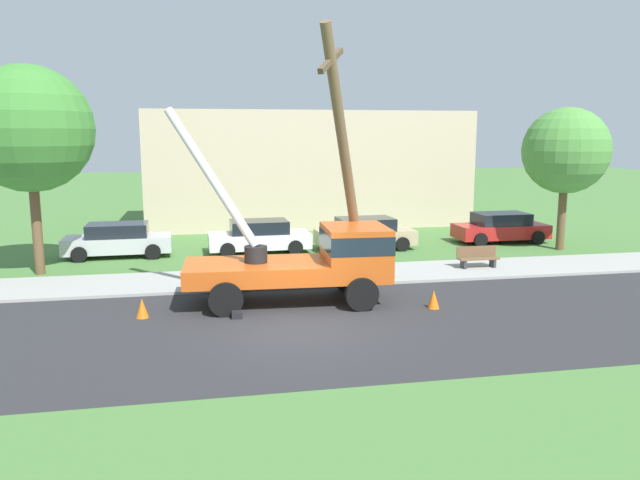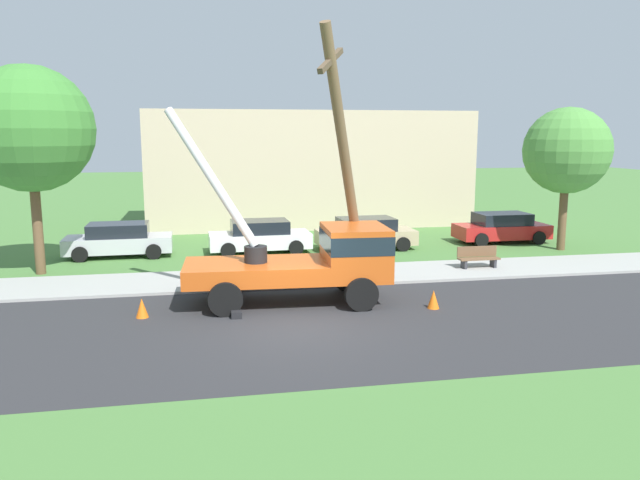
% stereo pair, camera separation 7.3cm
% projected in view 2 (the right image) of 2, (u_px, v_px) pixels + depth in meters
% --- Properties ---
extents(ground_plane, '(120.00, 120.00, 0.00)m').
position_uv_depth(ground_plane, '(258.00, 248.00, 28.32)').
color(ground_plane, '#477538').
extents(road_asphalt, '(80.00, 8.32, 0.01)m').
position_uv_depth(road_asphalt, '(299.00, 327.00, 16.71)').
color(road_asphalt, '#2B2B2D').
rests_on(road_asphalt, ground).
extents(sidewalk_strip, '(80.00, 3.13, 0.10)m').
position_uv_depth(sidewalk_strip, '(274.00, 278.00, 22.25)').
color(sidewalk_strip, '#9E9E99').
rests_on(sidewalk_strip, ground).
extents(utility_truck, '(6.75, 3.21, 5.98)m').
position_uv_depth(utility_truck, '(314.00, 257.00, 19.09)').
color(utility_truck, '#C65119').
rests_on(utility_truck, ground).
extents(leaning_utility_pole, '(2.51, 3.75, 8.32)m').
position_uv_depth(leaning_utility_pole, '(346.00, 164.00, 19.16)').
color(leaning_utility_pole, brown).
rests_on(leaning_utility_pole, ground).
extents(traffic_cone_ahead, '(0.36, 0.36, 0.56)m').
position_uv_depth(traffic_cone_ahead, '(433.00, 299.00, 18.49)').
color(traffic_cone_ahead, orange).
rests_on(traffic_cone_ahead, ground).
extents(traffic_cone_behind, '(0.36, 0.36, 0.56)m').
position_uv_depth(traffic_cone_behind, '(142.00, 308.00, 17.57)').
color(traffic_cone_behind, orange).
rests_on(traffic_cone_behind, ground).
extents(traffic_cone_curbside, '(0.36, 0.36, 0.56)m').
position_uv_depth(traffic_cone_curbside, '(355.00, 281.00, 20.72)').
color(traffic_cone_curbside, orange).
rests_on(traffic_cone_curbside, ground).
extents(parked_sedan_silver, '(4.44, 2.09, 1.42)m').
position_uv_depth(parked_sedan_silver, '(119.00, 240.00, 26.27)').
color(parked_sedan_silver, '#B7B7BF').
rests_on(parked_sedan_silver, ground).
extents(parked_sedan_white, '(4.45, 2.10, 1.42)m').
position_uv_depth(parked_sedan_white, '(260.00, 236.00, 27.16)').
color(parked_sedan_white, silver).
rests_on(parked_sedan_white, ground).
extents(parked_sedan_tan, '(4.46, 2.12, 1.42)m').
position_uv_depth(parked_sedan_tan, '(366.00, 233.00, 27.97)').
color(parked_sedan_tan, tan).
rests_on(parked_sedan_tan, ground).
extents(parked_sedan_red, '(4.40, 2.02, 1.42)m').
position_uv_depth(parked_sedan_red, '(502.00, 228.00, 29.68)').
color(parked_sedan_red, '#B21E1E').
rests_on(parked_sedan_red, ground).
extents(park_bench, '(1.60, 0.45, 0.90)m').
position_uv_depth(park_bench, '(478.00, 258.00, 23.71)').
color(park_bench, brown).
rests_on(park_bench, ground).
extents(roadside_tree_near, '(4.56, 4.56, 7.62)m').
position_uv_depth(roadside_tree_near, '(30.00, 129.00, 22.22)').
color(roadside_tree_near, brown).
rests_on(roadside_tree_near, ground).
extents(roadside_tree_far, '(3.78, 3.78, 6.32)m').
position_uv_depth(roadside_tree_far, '(567.00, 151.00, 27.16)').
color(roadside_tree_far, brown).
rests_on(roadside_tree_far, ground).
extents(lowrise_building_backdrop, '(18.00, 6.00, 6.40)m').
position_uv_depth(lowrise_building_backdrop, '(308.00, 168.00, 35.76)').
color(lowrise_building_backdrop, '#C6B293').
rests_on(lowrise_building_backdrop, ground).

